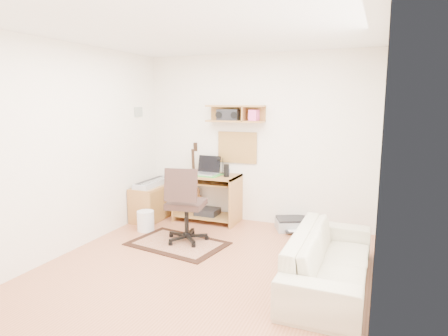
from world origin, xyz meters
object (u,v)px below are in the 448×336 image
at_px(printer, 292,224).
at_px(sofa, 330,250).
at_px(cabinet, 154,201).
at_px(desk, 207,198).
at_px(task_chair, 186,204).

distance_m(printer, sofa, 1.78).
bearing_deg(cabinet, desk, 11.37).
bearing_deg(sofa, cabinet, 65.46).
distance_m(task_chair, sofa, 2.05).
relative_size(desk, task_chair, 0.95).
height_order(desk, cabinet, desk).
xyz_separation_m(cabinet, printer, (2.22, 0.24, -0.19)).
relative_size(desk, cabinet, 1.11).
height_order(printer, sofa, sofa).
bearing_deg(sofa, printer, 24.98).
relative_size(printer, sofa, 0.24).
height_order(desk, sofa, desk).
relative_size(task_chair, printer, 2.33).
distance_m(cabinet, sofa, 3.26).
bearing_deg(desk, cabinet, -168.63).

